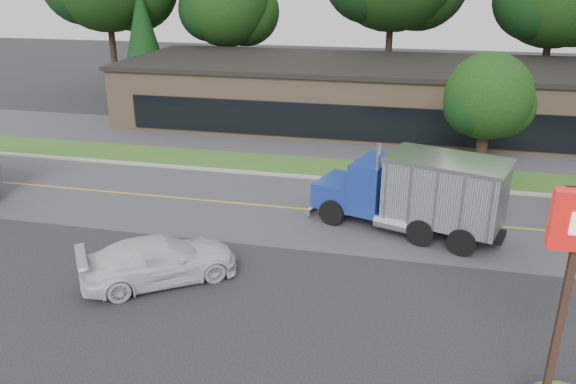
# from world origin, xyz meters

# --- Properties ---
(ground) EXTENTS (140.00, 140.00, 0.00)m
(ground) POSITION_xyz_m (0.00, 0.00, 0.00)
(ground) COLOR #38383D
(ground) RESTS_ON ground
(road) EXTENTS (60.00, 8.00, 0.02)m
(road) POSITION_xyz_m (0.00, 9.00, 0.00)
(road) COLOR #55555A
(road) RESTS_ON ground
(center_line) EXTENTS (60.00, 0.12, 0.01)m
(center_line) POSITION_xyz_m (0.00, 9.00, 0.00)
(center_line) COLOR gold
(center_line) RESTS_ON ground
(curb) EXTENTS (60.00, 0.30, 0.12)m
(curb) POSITION_xyz_m (0.00, 13.20, 0.00)
(curb) COLOR #9E9E99
(curb) RESTS_ON ground
(grass_verge) EXTENTS (60.00, 3.40, 0.03)m
(grass_verge) POSITION_xyz_m (0.00, 15.00, 0.00)
(grass_verge) COLOR #365F20
(grass_verge) RESTS_ON ground
(far_parking) EXTENTS (60.00, 7.00, 0.02)m
(far_parking) POSITION_xyz_m (0.00, 20.00, 0.00)
(far_parking) COLOR #55555A
(far_parking) RESTS_ON ground
(strip_mall) EXTENTS (32.00, 12.00, 4.00)m
(strip_mall) POSITION_xyz_m (2.00, 26.00, 2.00)
(strip_mall) COLOR #8B7055
(strip_mall) RESTS_ON ground
(tree_far_b) EXTENTS (8.30, 7.81, 11.84)m
(tree_far_b) POSITION_xyz_m (-9.87, 34.10, 7.55)
(tree_far_b) COLOR #382619
(tree_far_b) RESTS_ON ground
(evergreen_left) EXTENTS (4.16, 4.16, 9.46)m
(evergreen_left) POSITION_xyz_m (-16.00, 30.00, 5.20)
(evergreen_left) COLOR #382619
(evergreen_left) RESTS_ON ground
(tree_verge) EXTENTS (4.59, 4.32, 6.55)m
(tree_verge) POSITION_xyz_m (10.07, 15.05, 4.17)
(tree_verge) COLOR #382619
(tree_verge) RESTS_ON ground
(dump_truck_blue) EXTENTS (8.12, 4.74, 3.36)m
(dump_truck_blue) POSITION_xyz_m (6.88, 7.74, 1.80)
(dump_truck_blue) COLOR black
(dump_truck_blue) RESTS_ON ground
(rally_car) EXTENTS (5.63, 4.92, 1.56)m
(rally_car) POSITION_xyz_m (-1.76, 1.69, 0.78)
(rally_car) COLOR silver
(rally_car) RESTS_ON ground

